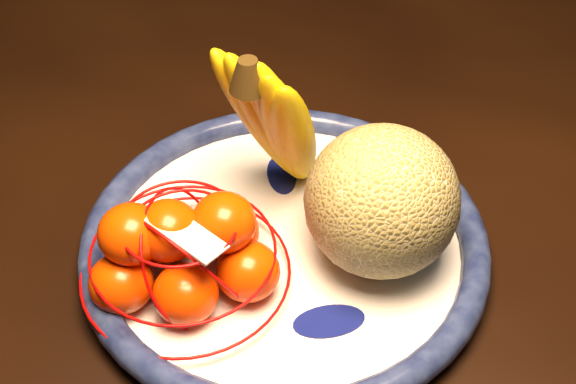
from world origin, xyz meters
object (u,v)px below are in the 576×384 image
(fruit_bowl, at_px, (285,244))
(cantaloupe, at_px, (382,201))
(mandarin_bag, at_px, (184,251))
(dining_table, at_px, (476,290))
(banana_bunch, at_px, (278,118))

(fruit_bowl, distance_m, cantaloupe, 0.10)
(mandarin_bag, bearing_deg, dining_table, 31.01)
(fruit_bowl, relative_size, banana_bunch, 1.95)
(fruit_bowl, distance_m, mandarin_bag, 0.10)
(banana_bunch, bearing_deg, fruit_bowl, -43.31)
(dining_table, relative_size, mandarin_bag, 7.37)
(fruit_bowl, xyz_separation_m, banana_bunch, (-0.02, 0.06, 0.09))
(fruit_bowl, distance_m, banana_bunch, 0.11)
(dining_table, bearing_deg, banana_bunch, -166.79)
(banana_bunch, distance_m, mandarin_bag, 0.14)
(cantaloupe, bearing_deg, fruit_bowl, -170.22)
(dining_table, height_order, cantaloupe, cantaloupe)
(banana_bunch, bearing_deg, cantaloupe, 1.28)
(cantaloupe, height_order, banana_bunch, banana_bunch)
(banana_bunch, relative_size, mandarin_bag, 0.85)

